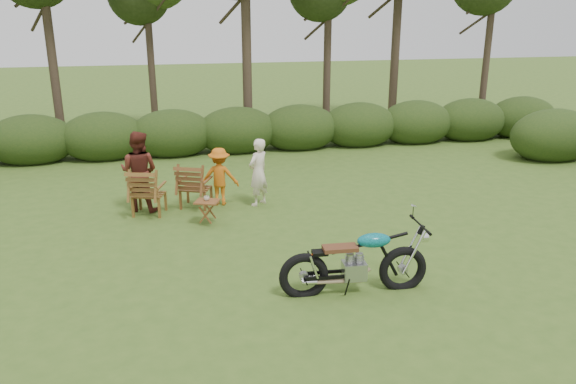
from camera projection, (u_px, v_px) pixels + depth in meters
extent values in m
plane|color=#38541C|center=(313.00, 277.00, 9.31)|extent=(80.00, 80.00, 0.00)
cylinder|color=#34261C|center=(49.00, 31.00, 17.34)|extent=(0.28, 0.28, 7.20)
cylinder|color=#34261C|center=(150.00, 43.00, 19.13)|extent=(0.24, 0.24, 6.30)
cylinder|color=#34261C|center=(246.00, 23.00, 17.51)|extent=(0.30, 0.30, 7.65)
cylinder|color=#34261C|center=(328.00, 40.00, 19.35)|extent=(0.26, 0.26, 6.48)
cylinder|color=#34261C|center=(397.00, 18.00, 20.78)|extent=(0.32, 0.32, 7.92)
cylinder|color=#34261C|center=(489.00, 34.00, 19.43)|extent=(0.24, 0.24, 6.84)
ellipsoid|color=#1E3413|center=(31.00, 141.00, 16.20)|extent=(2.52, 1.68, 1.51)
ellipsoid|color=#1E3413|center=(103.00, 137.00, 16.62)|extent=(2.52, 1.68, 1.51)
ellipsoid|color=#1E3413|center=(172.00, 134.00, 17.04)|extent=(2.52, 1.68, 1.51)
ellipsoid|color=#1E3413|center=(237.00, 131.00, 17.47)|extent=(2.52, 1.68, 1.51)
ellipsoid|color=#1E3413|center=(300.00, 128.00, 17.89)|extent=(2.52, 1.68, 1.51)
ellipsoid|color=#1E3413|center=(359.00, 126.00, 18.31)|extent=(2.52, 1.68, 1.51)
ellipsoid|color=#1E3413|center=(416.00, 123.00, 18.73)|extent=(2.52, 1.68, 1.51)
ellipsoid|color=#1E3413|center=(470.00, 121.00, 19.15)|extent=(2.52, 1.68, 1.51)
ellipsoid|color=#1E3413|center=(522.00, 118.00, 19.57)|extent=(2.52, 1.68, 1.51)
ellipsoid|color=#1E3413|center=(554.00, 136.00, 16.57)|extent=(2.70, 1.80, 1.62)
imported|color=beige|center=(207.00, 198.00, 11.48)|extent=(0.15, 0.15, 0.09)
imported|color=beige|center=(259.00, 205.00, 12.77)|extent=(0.66, 0.64, 1.53)
imported|color=#572119|center=(142.00, 210.00, 12.44)|extent=(1.06, 0.96, 1.77)
imported|color=#C55F12|center=(221.00, 204.00, 12.80)|extent=(0.94, 0.68, 1.31)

